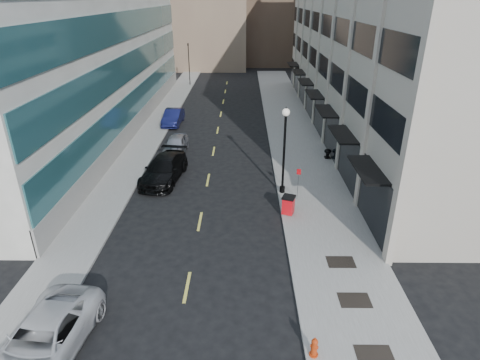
{
  "coord_description": "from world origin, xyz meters",
  "views": [
    {
      "loc": [
        2.63,
        -12.95,
        12.48
      ],
      "look_at": [
        2.43,
        8.26,
        2.66
      ],
      "focal_mm": 30.0,
      "sensor_mm": 36.0,
      "label": 1
    }
  ],
  "objects_px": {
    "lamppost": "(284,144)",
    "urn_planter": "(328,152)",
    "fire_hydrant": "(314,347)",
    "car_silver_sedan": "(176,145)",
    "traffic_signal": "(188,46)",
    "sign_post": "(298,178)",
    "car_white_van": "(44,340)",
    "car_black_pickup": "(164,169)",
    "car_blue_sedan": "(173,117)",
    "trash_bin": "(288,204)"
  },
  "relations": [
    {
      "from": "lamppost",
      "to": "sign_post",
      "type": "xyz_separation_m",
      "value": [
        0.9,
        -1.03,
        -2.02
      ]
    },
    {
      "from": "trash_bin",
      "to": "urn_planter",
      "type": "distance_m",
      "value": 10.24
    },
    {
      "from": "traffic_signal",
      "to": "fire_hydrant",
      "type": "relative_size",
      "value": 8.29
    },
    {
      "from": "trash_bin",
      "to": "urn_planter",
      "type": "xyz_separation_m",
      "value": [
        4.2,
        9.34,
        -0.15
      ]
    },
    {
      "from": "trash_bin",
      "to": "car_silver_sedan",
      "type": "bearing_deg",
      "value": 149.28
    },
    {
      "from": "car_silver_sedan",
      "to": "car_black_pickup",
      "type": "bearing_deg",
      "value": -87.95
    },
    {
      "from": "sign_post",
      "to": "urn_planter",
      "type": "distance_m",
      "value": 8.18
    },
    {
      "from": "sign_post",
      "to": "car_blue_sedan",
      "type": "bearing_deg",
      "value": 136.45
    },
    {
      "from": "car_black_pickup",
      "to": "lamppost",
      "type": "bearing_deg",
      "value": -7.16
    },
    {
      "from": "car_blue_sedan",
      "to": "sign_post",
      "type": "distance_m",
      "value": 20.5
    },
    {
      "from": "car_silver_sedan",
      "to": "trash_bin",
      "type": "distance_m",
      "value": 13.81
    },
    {
      "from": "car_white_van",
      "to": "car_silver_sedan",
      "type": "relative_size",
      "value": 1.29
    },
    {
      "from": "sign_post",
      "to": "urn_planter",
      "type": "height_order",
      "value": "sign_post"
    },
    {
      "from": "urn_planter",
      "to": "car_white_van",
      "type": "bearing_deg",
      "value": -125.67
    },
    {
      "from": "fire_hydrant",
      "to": "sign_post",
      "type": "bearing_deg",
      "value": 106.65
    },
    {
      "from": "car_silver_sedan",
      "to": "sign_post",
      "type": "xyz_separation_m",
      "value": [
        9.4,
        -8.83,
        0.89
      ]
    },
    {
      "from": "urn_planter",
      "to": "car_blue_sedan",
      "type": "bearing_deg",
      "value": 145.48
    },
    {
      "from": "sign_post",
      "to": "traffic_signal",
      "type": "bearing_deg",
      "value": 121.39
    },
    {
      "from": "fire_hydrant",
      "to": "car_blue_sedan",
      "type": "bearing_deg",
      "value": 129.32
    },
    {
      "from": "car_silver_sedan",
      "to": "fire_hydrant",
      "type": "bearing_deg",
      "value": -66.43
    },
    {
      "from": "car_silver_sedan",
      "to": "urn_planter",
      "type": "distance_m",
      "value": 12.88
    },
    {
      "from": "lamppost",
      "to": "sign_post",
      "type": "distance_m",
      "value": 2.45
    },
    {
      "from": "car_silver_sedan",
      "to": "car_blue_sedan",
      "type": "height_order",
      "value": "car_blue_sedan"
    },
    {
      "from": "car_black_pickup",
      "to": "car_silver_sedan",
      "type": "distance_m",
      "value": 5.56
    },
    {
      "from": "car_white_van",
      "to": "trash_bin",
      "type": "relative_size",
      "value": 4.76
    },
    {
      "from": "lamppost",
      "to": "car_blue_sedan",
      "type": "bearing_deg",
      "value": 121.87
    },
    {
      "from": "fire_hydrant",
      "to": "traffic_signal",
      "type": "bearing_deg",
      "value": 122.9
    },
    {
      "from": "lamppost",
      "to": "fire_hydrant",
      "type": "bearing_deg",
      "value": -90.0
    },
    {
      "from": "car_black_pickup",
      "to": "traffic_signal",
      "type": "bearing_deg",
      "value": 101.52
    },
    {
      "from": "traffic_signal",
      "to": "sign_post",
      "type": "bearing_deg",
      "value": -72.57
    },
    {
      "from": "car_white_van",
      "to": "car_black_pickup",
      "type": "relative_size",
      "value": 0.96
    },
    {
      "from": "car_blue_sedan",
      "to": "urn_planter",
      "type": "xyz_separation_m",
      "value": [
        14.4,
        -9.9,
        -0.15
      ]
    },
    {
      "from": "car_black_pickup",
      "to": "car_silver_sedan",
      "type": "relative_size",
      "value": 1.34
    },
    {
      "from": "car_white_van",
      "to": "fire_hydrant",
      "type": "xyz_separation_m",
      "value": [
        10.1,
        -0.04,
        -0.24
      ]
    },
    {
      "from": "traffic_signal",
      "to": "car_black_pickup",
      "type": "height_order",
      "value": "traffic_signal"
    },
    {
      "from": "traffic_signal",
      "to": "fire_hydrant",
      "type": "height_order",
      "value": "traffic_signal"
    },
    {
      "from": "car_blue_sedan",
      "to": "trash_bin",
      "type": "bearing_deg",
      "value": -60.1
    },
    {
      "from": "car_white_van",
      "to": "car_black_pickup",
      "type": "bearing_deg",
      "value": 90.34
    },
    {
      "from": "car_silver_sedan",
      "to": "lamppost",
      "type": "xyz_separation_m",
      "value": [
        8.5,
        -7.8,
        2.91
      ]
    },
    {
      "from": "car_silver_sedan",
      "to": "trash_bin",
      "type": "bearing_deg",
      "value": -49.43
    },
    {
      "from": "traffic_signal",
      "to": "car_black_pickup",
      "type": "distance_m",
      "value": 34.42
    },
    {
      "from": "fire_hydrant",
      "to": "urn_planter",
      "type": "height_order",
      "value": "fire_hydrant"
    },
    {
      "from": "car_white_van",
      "to": "lamppost",
      "type": "xyz_separation_m",
      "value": [
        10.1,
        13.72,
        2.88
      ]
    },
    {
      "from": "lamppost",
      "to": "urn_planter",
      "type": "distance_m",
      "value": 8.24
    },
    {
      "from": "fire_hydrant",
      "to": "trash_bin",
      "type": "bearing_deg",
      "value": 110.18
    },
    {
      "from": "car_silver_sedan",
      "to": "lamppost",
      "type": "distance_m",
      "value": 11.9
    },
    {
      "from": "car_white_van",
      "to": "fire_hydrant",
      "type": "relative_size",
      "value": 6.79
    },
    {
      "from": "traffic_signal",
      "to": "car_white_van",
      "type": "bearing_deg",
      "value": -89.2
    },
    {
      "from": "car_silver_sedan",
      "to": "lamppost",
      "type": "relative_size",
      "value": 0.74
    },
    {
      "from": "traffic_signal",
      "to": "sign_post",
      "type": "relative_size",
      "value": 3.02
    }
  ]
}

